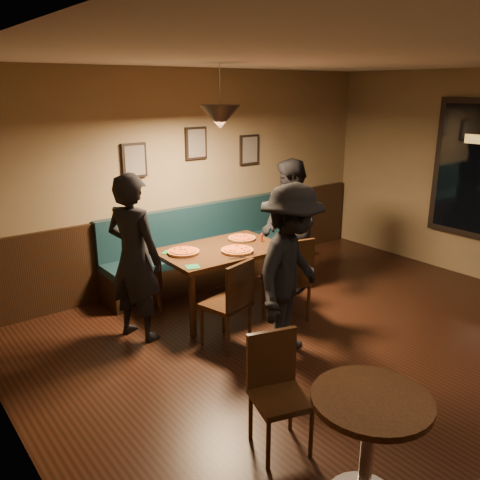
# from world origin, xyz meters

# --- Properties ---
(floor) EXTENTS (7.00, 7.00, 0.00)m
(floor) POSITION_xyz_m (0.00, 0.00, 0.00)
(floor) COLOR black
(floor) RESTS_ON ground
(ceiling) EXTENTS (7.00, 7.00, 0.00)m
(ceiling) POSITION_xyz_m (0.00, 0.00, 2.80)
(ceiling) COLOR silver
(ceiling) RESTS_ON ground
(wall_back) EXTENTS (6.00, 0.00, 6.00)m
(wall_back) POSITION_xyz_m (0.00, 3.50, 1.40)
(wall_back) COLOR #8C704F
(wall_back) RESTS_ON ground
(wall_left) EXTENTS (0.00, 7.00, 7.00)m
(wall_left) POSITION_xyz_m (-3.00, 0.00, 1.40)
(wall_left) COLOR #8C704F
(wall_left) RESTS_ON ground
(wainscot) EXTENTS (5.88, 0.06, 1.00)m
(wainscot) POSITION_xyz_m (0.00, 3.47, 0.50)
(wainscot) COLOR black
(wainscot) RESTS_ON ground
(booth_bench) EXTENTS (3.00, 0.60, 1.00)m
(booth_bench) POSITION_xyz_m (0.00, 3.20, 0.50)
(booth_bench) COLOR #0F232D
(booth_bench) RESTS_ON ground
(picture_left) EXTENTS (0.32, 0.04, 0.42)m
(picture_left) POSITION_xyz_m (-0.90, 3.47, 1.70)
(picture_left) COLOR black
(picture_left) RESTS_ON wall_back
(picture_center) EXTENTS (0.32, 0.04, 0.42)m
(picture_center) POSITION_xyz_m (0.00, 3.47, 1.85)
(picture_center) COLOR black
(picture_center) RESTS_ON wall_back
(picture_right) EXTENTS (0.32, 0.04, 0.42)m
(picture_right) POSITION_xyz_m (0.90, 3.47, 1.70)
(picture_right) COLOR black
(picture_right) RESTS_ON wall_back
(pendant_lamp) EXTENTS (0.44, 0.44, 0.25)m
(pendant_lamp) POSITION_xyz_m (-0.42, 2.33, 2.25)
(pendant_lamp) COLOR black
(pendant_lamp) RESTS_ON ceiling
(dining_table) EXTENTS (1.45, 0.96, 0.76)m
(dining_table) POSITION_xyz_m (-0.42, 2.33, 0.38)
(dining_table) COLOR black
(dining_table) RESTS_ON floor
(chair_near_left) EXTENTS (0.50, 0.50, 0.93)m
(chair_near_left) POSITION_xyz_m (-0.88, 1.61, 0.46)
(chair_near_left) COLOR black
(chair_near_left) RESTS_ON floor
(chair_near_right) EXTENTS (0.52, 0.52, 0.99)m
(chair_near_right) POSITION_xyz_m (0.02, 1.69, 0.49)
(chair_near_right) COLOR black
(chair_near_right) RESTS_ON floor
(diner_left) EXTENTS (0.64, 0.76, 1.77)m
(diner_left) POSITION_xyz_m (-1.52, 2.32, 0.88)
(diner_left) COLOR black
(diner_left) RESTS_ON floor
(diner_right) EXTENTS (0.83, 0.96, 1.71)m
(diner_right) POSITION_xyz_m (0.65, 2.32, 0.85)
(diner_right) COLOR black
(diner_right) RESTS_ON floor
(diner_front) EXTENTS (1.27, 1.04, 1.71)m
(diner_front) POSITION_xyz_m (-0.46, 1.12, 0.85)
(diner_front) COLOR black
(diner_front) RESTS_ON floor
(pizza_a) EXTENTS (0.47, 0.47, 0.04)m
(pizza_a) POSITION_xyz_m (-0.86, 2.45, 0.78)
(pizza_a) COLOR gold
(pizza_a) RESTS_ON dining_table
(pizza_b) EXTENTS (0.37, 0.37, 0.04)m
(pizza_b) POSITION_xyz_m (-0.35, 2.12, 0.78)
(pizza_b) COLOR orange
(pizza_b) RESTS_ON dining_table
(pizza_c) EXTENTS (0.44, 0.44, 0.04)m
(pizza_c) POSITION_xyz_m (-0.01, 2.47, 0.78)
(pizza_c) COLOR #C65E25
(pizza_c) RESTS_ON dining_table
(soda_glass) EXTENTS (0.07, 0.07, 0.16)m
(soda_glass) POSITION_xyz_m (0.21, 1.99, 0.84)
(soda_glass) COLOR black
(soda_glass) RESTS_ON dining_table
(tabasco_bottle) EXTENTS (0.03, 0.03, 0.11)m
(tabasco_bottle) POSITION_xyz_m (0.12, 2.25, 0.82)
(tabasco_bottle) COLOR #8C1E04
(tabasco_bottle) RESTS_ON dining_table
(napkin_a) EXTENTS (0.19, 0.19, 0.01)m
(napkin_a) POSITION_xyz_m (-0.98, 2.57, 0.77)
(napkin_a) COLOR #1B6633
(napkin_a) RESTS_ON dining_table
(napkin_b) EXTENTS (0.18, 0.18, 0.01)m
(napkin_b) POSITION_xyz_m (-1.02, 2.01, 0.77)
(napkin_b) COLOR #1D6C35
(napkin_b) RESTS_ON dining_table
(cutlery_set) EXTENTS (0.19, 0.08, 0.00)m
(cutlery_set) POSITION_xyz_m (-0.43, 1.94, 0.77)
(cutlery_set) COLOR silver
(cutlery_set) RESTS_ON dining_table
(cafe_table) EXTENTS (0.96, 0.96, 0.77)m
(cafe_table) POSITION_xyz_m (-1.42, -0.61, 0.39)
(cafe_table) COLOR black
(cafe_table) RESTS_ON floor
(cafe_chair_far) EXTENTS (0.48, 0.48, 0.87)m
(cafe_chair_far) POSITION_xyz_m (-1.51, 0.09, 0.44)
(cafe_chair_far) COLOR black
(cafe_chair_far) RESTS_ON floor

